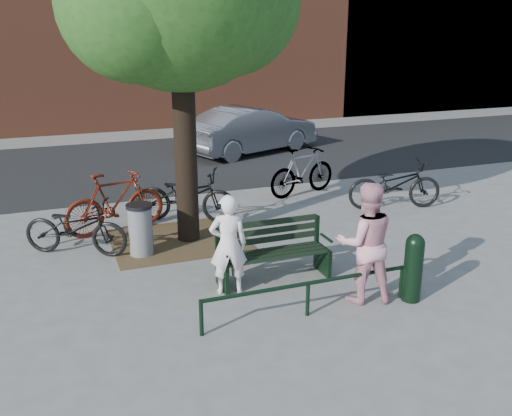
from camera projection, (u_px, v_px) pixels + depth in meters
name	position (u px, v px, depth m)	size (l,w,h in m)	color
ground	(274.00, 280.00, 8.90)	(90.00, 90.00, 0.00)	gray
dirt_pit	(178.00, 240.00, 10.52)	(2.40, 2.00, 0.02)	brown
road	(162.00, 162.00, 16.46)	(40.00, 7.00, 0.01)	black
park_bench	(272.00, 250.00, 8.82)	(1.74, 0.54, 0.97)	black
guard_railing	(308.00, 288.00, 7.71)	(3.06, 0.06, 0.51)	black
person_left	(228.00, 245.00, 8.28)	(0.55, 0.36, 1.52)	white
person_right	(365.00, 243.00, 8.02)	(0.86, 0.67, 1.76)	pink
bollard	(413.00, 265.00, 8.10)	(0.27, 0.27, 1.01)	black
litter_bin	(141.00, 229.00, 9.74)	(0.45, 0.45, 0.92)	gray
bicycle_a	(75.00, 228.00, 9.77)	(0.65, 1.85, 0.97)	black
bicycle_b	(115.00, 202.00, 10.79)	(0.56, 1.98, 1.19)	#55180C
bicycle_c	(186.00, 196.00, 11.40)	(0.71, 2.05, 1.08)	black
bicycle_d	(302.00, 171.00, 13.20)	(0.52, 1.86, 1.12)	gray
bicycle_e	(395.00, 184.00, 12.23)	(0.70, 2.02, 1.06)	black
parked_car	(251.00, 130.00, 17.51)	(1.51, 4.34, 1.43)	gray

